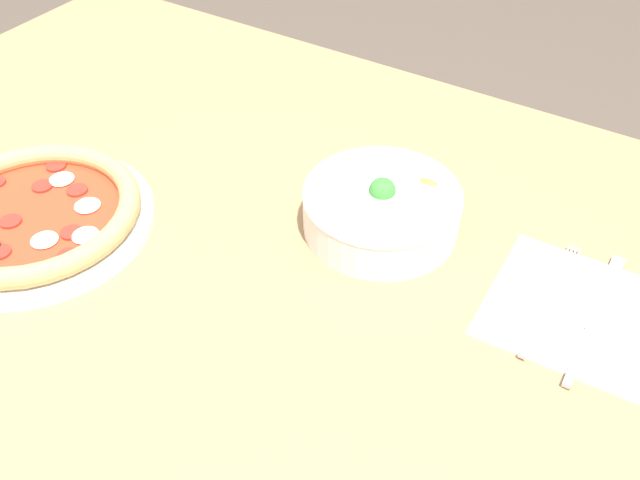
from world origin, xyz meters
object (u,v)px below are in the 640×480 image
(fork, at_px, (550,299))
(knife, at_px, (593,322))
(pizza, at_px, (33,215))
(bowl, at_px, (382,207))

(fork, height_order, knife, same)
(knife, bearing_deg, fork, 80.55)
(pizza, distance_m, bowl, 0.42)
(pizza, relative_size, knife, 1.37)
(knife, bearing_deg, bowl, 84.52)
(fork, bearing_deg, knife, -99.45)
(pizza, bearing_deg, knife, 17.88)
(pizza, bearing_deg, fork, 19.93)
(bowl, bearing_deg, knife, -4.30)
(bowl, relative_size, knife, 0.90)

